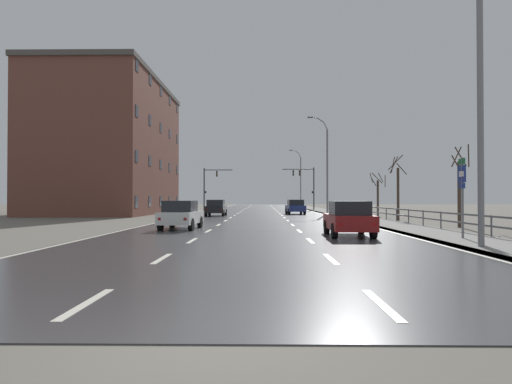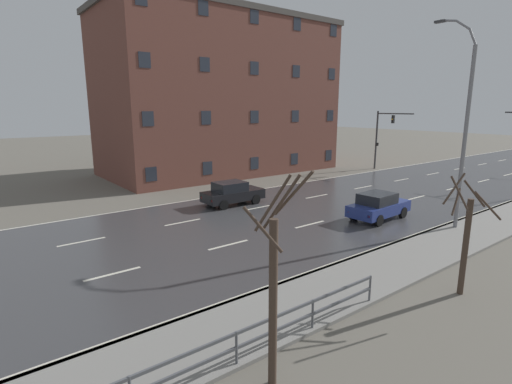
{
  "view_description": "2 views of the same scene",
  "coord_description": "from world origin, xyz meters",
  "px_view_note": "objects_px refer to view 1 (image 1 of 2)",
  "views": [
    {
      "loc": [
        0.47,
        -5.25,
        1.69
      ],
      "look_at": [
        -0.61,
        66.29,
        2.71
      ],
      "focal_mm": 32.14,
      "sensor_mm": 36.0,
      "label": 1
    },
    {
      "loc": [
        16.97,
        24.83,
        6.38
      ],
      "look_at": [
        0.0,
        37.82,
        1.72
      ],
      "focal_mm": 27.36,
      "sensor_mm": 36.0,
      "label": 2
    }
  ],
  "objects_px": {
    "car_far_left": "(349,218)",
    "traffic_signal_left": "(209,183)",
    "street_lamp_distant": "(300,179)",
    "car_near_left": "(181,215)",
    "street_lamp_midground": "(326,166)",
    "car_near_right": "(295,207)",
    "car_distant": "(216,208)",
    "highway_sign": "(462,187)",
    "traffic_signal_right": "(306,181)",
    "street_lamp_foreground": "(475,75)",
    "brick_building": "(111,147)"
  },
  "relations": [
    {
      "from": "street_lamp_midground",
      "to": "highway_sign",
      "type": "bearing_deg",
      "value": -88.37
    },
    {
      "from": "car_near_left",
      "to": "brick_building",
      "type": "relative_size",
      "value": 0.18
    },
    {
      "from": "car_near_left",
      "to": "traffic_signal_right",
      "type": "bearing_deg",
      "value": 78.0
    },
    {
      "from": "street_lamp_midground",
      "to": "highway_sign",
      "type": "relative_size",
      "value": 3.26
    },
    {
      "from": "car_distant",
      "to": "brick_building",
      "type": "distance_m",
      "value": 15.97
    },
    {
      "from": "car_distant",
      "to": "traffic_signal_right",
      "type": "bearing_deg",
      "value": 64.9
    },
    {
      "from": "car_near_right",
      "to": "car_distant",
      "type": "bearing_deg",
      "value": -152.53
    },
    {
      "from": "street_lamp_distant",
      "to": "traffic_signal_right",
      "type": "bearing_deg",
      "value": -92.01
    },
    {
      "from": "brick_building",
      "to": "traffic_signal_left",
      "type": "bearing_deg",
      "value": 55.18
    },
    {
      "from": "street_lamp_midground",
      "to": "brick_building",
      "type": "xyz_separation_m",
      "value": [
        -24.15,
        0.71,
        2.16
      ]
    },
    {
      "from": "street_lamp_foreground",
      "to": "street_lamp_midground",
      "type": "relative_size",
      "value": 1.09
    },
    {
      "from": "traffic_signal_right",
      "to": "car_near_right",
      "type": "bearing_deg",
      "value": -99.11
    },
    {
      "from": "highway_sign",
      "to": "traffic_signal_left",
      "type": "xyz_separation_m",
      "value": [
        -15.6,
        46.7,
        1.76
      ]
    },
    {
      "from": "highway_sign",
      "to": "brick_building",
      "type": "distance_m",
      "value": 41.86
    },
    {
      "from": "traffic_signal_right",
      "to": "car_distant",
      "type": "xyz_separation_m",
      "value": [
        -10.86,
        -22.56,
        -3.44
      ]
    },
    {
      "from": "car_far_left",
      "to": "car_near_left",
      "type": "bearing_deg",
      "value": 151.63
    },
    {
      "from": "traffic_signal_right",
      "to": "car_distant",
      "type": "distance_m",
      "value": 25.27
    },
    {
      "from": "street_lamp_midground",
      "to": "street_lamp_distant",
      "type": "distance_m",
      "value": 35.61
    },
    {
      "from": "car_far_left",
      "to": "car_near_right",
      "type": "bearing_deg",
      "value": 91.4
    },
    {
      "from": "street_lamp_midground",
      "to": "traffic_signal_right",
      "type": "distance_m",
      "value": 16.14
    },
    {
      "from": "highway_sign",
      "to": "brick_building",
      "type": "bearing_deg",
      "value": 127.14
    },
    {
      "from": "street_lamp_distant",
      "to": "car_near_right",
      "type": "height_order",
      "value": "street_lamp_distant"
    },
    {
      "from": "street_lamp_foreground",
      "to": "car_distant",
      "type": "bearing_deg",
      "value": 111.53
    },
    {
      "from": "street_lamp_midground",
      "to": "street_lamp_distant",
      "type": "relative_size",
      "value": 0.99
    },
    {
      "from": "street_lamp_midground",
      "to": "car_near_left",
      "type": "xyz_separation_m",
      "value": [
        -11.49,
        -25.69,
        -4.51
      ]
    },
    {
      "from": "car_distant",
      "to": "street_lamp_midground",
      "type": "bearing_deg",
      "value": 29.86
    },
    {
      "from": "street_lamp_distant",
      "to": "car_near_left",
      "type": "bearing_deg",
      "value": -100.62
    },
    {
      "from": "highway_sign",
      "to": "street_lamp_midground",
      "type": "bearing_deg",
      "value": 91.63
    },
    {
      "from": "highway_sign",
      "to": "car_near_left",
      "type": "xyz_separation_m",
      "value": [
        -12.41,
        6.7,
        -1.32
      ]
    },
    {
      "from": "street_lamp_foreground",
      "to": "car_distant",
      "type": "relative_size",
      "value": 2.87
    },
    {
      "from": "street_lamp_midground",
      "to": "highway_sign",
      "type": "height_order",
      "value": "street_lamp_midground"
    },
    {
      "from": "car_near_left",
      "to": "brick_building",
      "type": "distance_m",
      "value": 30.03
    },
    {
      "from": "street_lamp_midground",
      "to": "highway_sign",
      "type": "xyz_separation_m",
      "value": [
        0.92,
        -32.39,
        -3.19
      ]
    },
    {
      "from": "street_lamp_distant",
      "to": "traffic_signal_left",
      "type": "distance_m",
      "value": 25.91
    },
    {
      "from": "car_distant",
      "to": "car_near_right",
      "type": "distance_m",
      "value": 9.33
    },
    {
      "from": "street_lamp_foreground",
      "to": "street_lamp_distant",
      "type": "height_order",
      "value": "street_lamp_foreground"
    },
    {
      "from": "street_lamp_midground",
      "to": "car_near_left",
      "type": "bearing_deg",
      "value": -114.09
    },
    {
      "from": "car_near_right",
      "to": "brick_building",
      "type": "xyz_separation_m",
      "value": [
        -20.62,
        2.39,
        6.67
      ]
    },
    {
      "from": "street_lamp_foreground",
      "to": "car_near_left",
      "type": "distance_m",
      "value": 15.93
    },
    {
      "from": "car_far_left",
      "to": "highway_sign",
      "type": "bearing_deg",
      "value": -26.07
    },
    {
      "from": "street_lamp_foreground",
      "to": "street_lamp_distant",
      "type": "bearing_deg",
      "value": 89.96
    },
    {
      "from": "car_near_right",
      "to": "street_lamp_distant",
      "type": "bearing_deg",
      "value": 81.22
    },
    {
      "from": "car_far_left",
      "to": "traffic_signal_left",
      "type": "bearing_deg",
      "value": 105.17
    },
    {
      "from": "street_lamp_midground",
      "to": "car_near_right",
      "type": "bearing_deg",
      "value": -154.53
    },
    {
      "from": "traffic_signal_left",
      "to": "street_lamp_midground",
      "type": "bearing_deg",
      "value": -44.27
    },
    {
      "from": "car_far_left",
      "to": "car_distant",
      "type": "bearing_deg",
      "value": 110.01
    },
    {
      "from": "highway_sign",
      "to": "car_distant",
      "type": "distance_m",
      "value": 28.79
    },
    {
      "from": "highway_sign",
      "to": "traffic_signal_left",
      "type": "distance_m",
      "value": 49.27
    },
    {
      "from": "traffic_signal_right",
      "to": "brick_building",
      "type": "distance_m",
      "value": 28.25
    },
    {
      "from": "car_near_right",
      "to": "car_near_left",
      "type": "distance_m",
      "value": 25.3
    }
  ]
}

